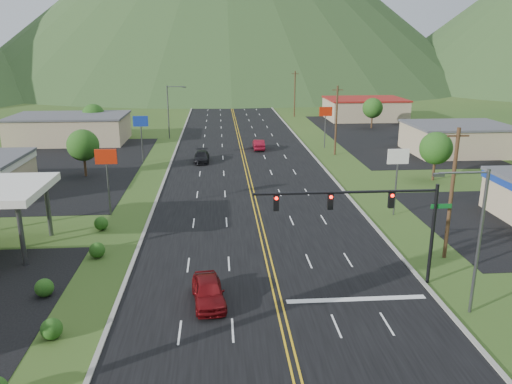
{
  "coord_description": "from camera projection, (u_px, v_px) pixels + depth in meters",
  "views": [
    {
      "loc": [
        -3.57,
        -16.0,
        15.71
      ],
      "look_at": [
        -0.71,
        21.51,
        4.5
      ],
      "focal_mm": 35.0,
      "sensor_mm": 36.0,
      "label": 1
    }
  ],
  "objects": [
    {
      "name": "pole_sign_west_a",
      "position": [
        106.0,
        163.0,
        46.24
      ],
      "size": [
        2.0,
        0.18,
        6.4
      ],
      "color": "#59595E",
      "rests_on": "ground"
    },
    {
      "name": "utility_pole_b",
      "position": [
        336.0,
        120.0,
        72.12
      ],
      "size": [
        1.6,
        0.28,
        10.0
      ],
      "color": "#382314",
      "rests_on": "ground"
    },
    {
      "name": "utility_pole_d",
      "position": [
        275.0,
        81.0,
        148.56
      ],
      "size": [
        1.6,
        0.28,
        10.0
      ],
      "color": "#382314",
      "rests_on": "ground"
    },
    {
      "name": "streetlight_west",
      "position": [
        170.0,
        108.0,
        84.6
      ],
      "size": [
        3.28,
        0.25,
        9.0
      ],
      "color": "#59595E",
      "rests_on": "ground"
    },
    {
      "name": "tree_west_b",
      "position": [
        93.0,
        115.0,
        85.91
      ],
      "size": [
        3.84,
        3.84,
        5.82
      ],
      "color": "#382314",
      "rests_on": "ground"
    },
    {
      "name": "pole_sign_east_b",
      "position": [
        326.0,
        116.0,
        76.88
      ],
      "size": [
        2.0,
        0.18,
        6.4
      ],
      "color": "#59595E",
      "rests_on": "ground"
    },
    {
      "name": "building_east_far",
      "position": [
        365.0,
        109.0,
        107.44
      ],
      "size": [
        16.4,
        12.4,
        4.5
      ],
      "color": "tan",
      "rests_on": "ground"
    },
    {
      "name": "pole_sign_east_a",
      "position": [
        398.0,
        163.0,
        46.3
      ],
      "size": [
        2.0,
        0.18,
        6.4
      ],
      "color": "#59595E",
      "rests_on": "ground"
    },
    {
      "name": "car_dark_mid",
      "position": [
        202.0,
        157.0,
        68.68
      ],
      "size": [
        2.13,
        5.01,
        1.44
      ],
      "primitive_type": "imported",
      "rotation": [
        0.0,
        0.0,
        -0.02
      ],
      "color": "black",
      "rests_on": "ground"
    },
    {
      "name": "tree_west_a",
      "position": [
        83.0,
        145.0,
        60.47
      ],
      "size": [
        3.84,
        3.84,
        5.82
      ],
      "color": "#382314",
      "rests_on": "ground"
    },
    {
      "name": "traffic_signal",
      "position": [
        375.0,
        210.0,
        32.36
      ],
      "size": [
        13.1,
        0.43,
        7.0
      ],
      "color": "black",
      "rests_on": "ground"
    },
    {
      "name": "utility_pole_c",
      "position": [
        295.0,
        94.0,
        110.34
      ],
      "size": [
        1.6,
        0.28,
        10.0
      ],
      "color": "#382314",
      "rests_on": "ground"
    },
    {
      "name": "car_red_near",
      "position": [
        208.0,
        292.0,
        31.2
      ],
      "size": [
        2.45,
        4.92,
        1.61
      ],
      "primitive_type": "imported",
      "rotation": [
        0.0,
        0.0,
        0.12
      ],
      "color": "#660B0E",
      "rests_on": "ground"
    },
    {
      "name": "building_east_mid",
      "position": [
        457.0,
        138.0,
        74.31
      ],
      "size": [
        14.4,
        11.4,
        4.3
      ],
      "color": "tan",
      "rests_on": "ground"
    },
    {
      "name": "tree_east_a",
      "position": [
        436.0,
        148.0,
        58.75
      ],
      "size": [
        3.84,
        3.84,
        5.82
      ],
      "color": "#382314",
      "rests_on": "ground"
    },
    {
      "name": "tree_east_b",
      "position": [
        373.0,
        108.0,
        95.36
      ],
      "size": [
        3.84,
        3.84,
        5.82
      ],
      "color": "#382314",
      "rests_on": "ground"
    },
    {
      "name": "building_west_far",
      "position": [
        70.0,
        129.0,
        82.33
      ],
      "size": [
        18.4,
        11.4,
        4.5
      ],
      "color": "tan",
      "rests_on": "ground"
    },
    {
      "name": "car_red_far",
      "position": [
        259.0,
        145.0,
        76.89
      ],
      "size": [
        1.67,
        4.68,
        1.54
      ],
      "primitive_type": "imported",
      "rotation": [
        0.0,
        0.0,
        3.13
      ],
      "color": "maroon",
      "rests_on": "ground"
    },
    {
      "name": "streetlight_east",
      "position": [
        475.0,
        233.0,
        28.93
      ],
      "size": [
        3.28,
        0.25,
        9.0
      ],
      "color": "#59595E",
      "rests_on": "ground"
    },
    {
      "name": "utility_pole_a",
      "position": [
        452.0,
        193.0,
        36.76
      ],
      "size": [
        1.6,
        0.28,
        10.0
      ],
      "color": "#382314",
      "rests_on": "ground"
    },
    {
      "name": "pole_sign_west_b",
      "position": [
        141.0,
        126.0,
        67.27
      ],
      "size": [
        2.0,
        0.18,
        6.4
      ],
      "color": "#59595E",
      "rests_on": "ground"
    }
  ]
}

